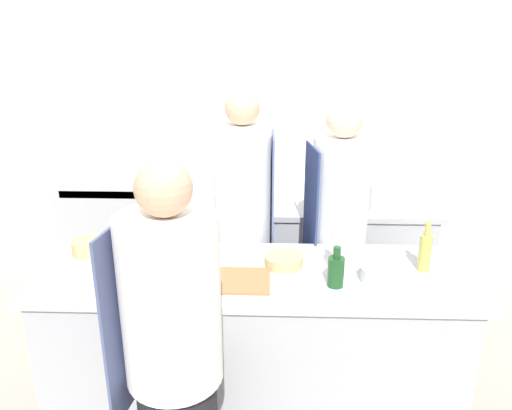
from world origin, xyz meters
The scene contains 17 objects.
ground_plane centered at (0.00, 0.00, 0.00)m, with size 16.00×16.00×0.00m, color #A89E8E.
wall_back centered at (0.00, 2.13, 1.40)m, with size 8.00×0.06×2.80m.
prep_counter centered at (0.00, 0.00, 0.46)m, with size 2.29×0.74×0.93m.
pass_counter centered at (0.31, 1.18, 0.46)m, with size 1.96×0.75×0.93m.
oven_range centered at (-1.21, 1.71, 0.46)m, with size 0.96×0.73×0.93m.
chef_at_prep_near centered at (-0.30, -0.68, 0.85)m, with size 0.44×0.42×1.71m.
chef_at_stove centered at (-0.09, 0.59, 0.91)m, with size 0.38×0.37×1.81m.
chef_at_pass_far centered at (0.51, 0.53, 0.88)m, with size 0.39×0.37×1.75m.
bottle_olive_oil centered at (0.44, 0.01, 1.05)m, with size 0.08×0.08×0.31m.
bottle_vinegar centered at (0.90, 0.04, 1.04)m, with size 0.07×0.07×0.28m.
bottle_wine centered at (0.42, -0.14, 1.01)m, with size 0.08×0.08×0.21m.
bowl_mixing_large centered at (0.63, -0.07, 0.96)m, with size 0.17×0.17×0.07m.
bowl_prep_small centered at (-0.54, 0.18, 0.96)m, with size 0.28×0.28×0.07m.
bowl_ceramic_blue centered at (0.16, 0.08, 0.96)m, with size 0.21×0.21×0.06m.
bowl_wooden_salad centered at (-0.96, 0.19, 0.97)m, with size 0.18×0.18×0.08m.
cutting_board centered at (-0.12, -0.12, 0.93)m, with size 0.42×0.28×0.01m.
stockpot centered at (0.67, 1.02, 1.02)m, with size 0.27×0.27×0.19m.
Camera 1 is at (0.09, -2.38, 2.16)m, focal length 35.00 mm.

